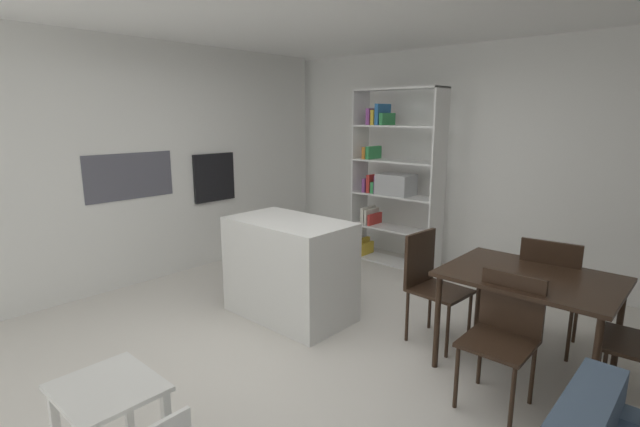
{
  "coord_description": "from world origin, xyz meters",
  "views": [
    {
      "loc": [
        2.44,
        -2.54,
        1.87
      ],
      "look_at": [
        -0.09,
        0.27,
        1.07
      ],
      "focal_mm": 25.87,
      "sensor_mm": 36.0,
      "label": 1
    }
  ],
  "objects_px": {
    "kitchen_island": "(290,268)",
    "built_in_oven": "(214,177)",
    "open_bookshelf": "(391,179)",
    "dining_chair_far": "(549,284)",
    "dining_chair_island_side": "(430,278)",
    "dining_chair_near": "(504,328)",
    "child_table": "(109,403)",
    "dining_table": "(530,285)"
  },
  "relations": [
    {
      "from": "open_bookshelf",
      "to": "child_table",
      "type": "bearing_deg",
      "value": -76.64
    },
    {
      "from": "child_table",
      "to": "dining_chair_far",
      "type": "xyz_separation_m",
      "value": [
        1.28,
        2.93,
        0.15
      ]
    },
    {
      "from": "kitchen_island",
      "to": "dining_table",
      "type": "distance_m",
      "value": 2.06
    },
    {
      "from": "built_in_oven",
      "to": "open_bookshelf",
      "type": "relative_size",
      "value": 0.27
    },
    {
      "from": "kitchen_island",
      "to": "dining_chair_far",
      "type": "bearing_deg",
      "value": 24.31
    },
    {
      "from": "built_in_oven",
      "to": "open_bookshelf",
      "type": "xyz_separation_m",
      "value": [
        1.64,
        1.51,
        -0.02
      ]
    },
    {
      "from": "built_in_oven",
      "to": "child_table",
      "type": "relative_size",
      "value": 1.13
    },
    {
      "from": "dining_chair_far",
      "to": "dining_chair_island_side",
      "type": "relative_size",
      "value": 1.02
    },
    {
      "from": "kitchen_island",
      "to": "dining_table",
      "type": "xyz_separation_m",
      "value": [
        2.0,
        0.46,
        0.22
      ]
    },
    {
      "from": "dining_chair_near",
      "to": "dining_table",
      "type": "bearing_deg",
      "value": 89.61
    },
    {
      "from": "dining_chair_far",
      "to": "open_bookshelf",
      "type": "bearing_deg",
      "value": -32.93
    },
    {
      "from": "built_in_oven",
      "to": "kitchen_island",
      "type": "xyz_separation_m",
      "value": [
        1.87,
        -0.51,
        -0.65
      ]
    },
    {
      "from": "dining_chair_far",
      "to": "dining_chair_island_side",
      "type": "xyz_separation_m",
      "value": [
        -0.81,
        -0.45,
        -0.02
      ]
    },
    {
      "from": "dining_table",
      "to": "kitchen_island",
      "type": "bearing_deg",
      "value": -167.17
    },
    {
      "from": "child_table",
      "to": "dining_chair_near",
      "type": "distance_m",
      "value": 2.39
    },
    {
      "from": "built_in_oven",
      "to": "dining_chair_near",
      "type": "relative_size",
      "value": 0.69
    },
    {
      "from": "dining_chair_far",
      "to": "dining_chair_near",
      "type": "height_order",
      "value": "dining_chair_far"
    },
    {
      "from": "built_in_oven",
      "to": "dining_chair_near",
      "type": "xyz_separation_m",
      "value": [
        3.87,
        -0.52,
        -0.6
      ]
    },
    {
      "from": "dining_table",
      "to": "dining_chair_island_side",
      "type": "height_order",
      "value": "dining_chair_island_side"
    },
    {
      "from": "dining_chair_far",
      "to": "dining_chair_island_side",
      "type": "distance_m",
      "value": 0.92
    },
    {
      "from": "dining_table",
      "to": "dining_chair_island_side",
      "type": "bearing_deg",
      "value": 179.45
    },
    {
      "from": "open_bookshelf",
      "to": "dining_chair_near",
      "type": "bearing_deg",
      "value": -42.2
    },
    {
      "from": "open_bookshelf",
      "to": "child_table",
      "type": "xyz_separation_m",
      "value": [
        0.96,
        -4.04,
        -0.67
      ]
    },
    {
      "from": "dining_chair_near",
      "to": "built_in_oven",
      "type": "bearing_deg",
      "value": 172.09
    },
    {
      "from": "built_in_oven",
      "to": "dining_chair_island_side",
      "type": "xyz_separation_m",
      "value": [
        3.07,
        -0.05,
        -0.57
      ]
    },
    {
      "from": "kitchen_island",
      "to": "dining_chair_near",
      "type": "xyz_separation_m",
      "value": [
        2.0,
        -0.0,
        0.05
      ]
    },
    {
      "from": "child_table",
      "to": "dining_chair_island_side",
      "type": "xyz_separation_m",
      "value": [
        0.48,
        2.48,
        0.13
      ]
    },
    {
      "from": "kitchen_island",
      "to": "dining_chair_far",
      "type": "relative_size",
      "value": 1.23
    },
    {
      "from": "built_in_oven",
      "to": "dining_chair_far",
      "type": "bearing_deg",
      "value": 5.83
    },
    {
      "from": "kitchen_island",
      "to": "dining_chair_near",
      "type": "bearing_deg",
      "value": -0.06
    },
    {
      "from": "built_in_oven",
      "to": "dining_chair_far",
      "type": "relative_size",
      "value": 0.64
    },
    {
      "from": "built_in_oven",
      "to": "open_bookshelf",
      "type": "distance_m",
      "value": 2.23
    },
    {
      "from": "dining_chair_island_side",
      "to": "dining_chair_near",
      "type": "height_order",
      "value": "dining_chair_island_side"
    },
    {
      "from": "open_bookshelf",
      "to": "dining_chair_far",
      "type": "height_order",
      "value": "open_bookshelf"
    },
    {
      "from": "kitchen_island",
      "to": "built_in_oven",
      "type": "bearing_deg",
      "value": 164.65
    },
    {
      "from": "open_bookshelf",
      "to": "dining_chair_island_side",
      "type": "distance_m",
      "value": 2.19
    },
    {
      "from": "dining_chair_island_side",
      "to": "dining_chair_near",
      "type": "relative_size",
      "value": 1.07
    },
    {
      "from": "dining_chair_near",
      "to": "open_bookshelf",
      "type": "bearing_deg",
      "value": 137.48
    },
    {
      "from": "kitchen_island",
      "to": "open_bookshelf",
      "type": "bearing_deg",
      "value": 96.53
    },
    {
      "from": "child_table",
      "to": "dining_chair_island_side",
      "type": "bearing_deg",
      "value": 79.14
    },
    {
      "from": "child_table",
      "to": "dining_table",
      "type": "relative_size",
      "value": 0.46
    },
    {
      "from": "dining_chair_far",
      "to": "dining_chair_near",
      "type": "distance_m",
      "value": 0.91
    }
  ]
}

